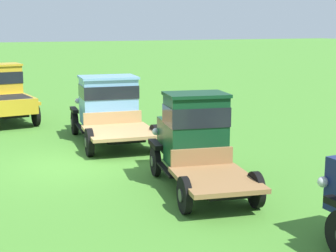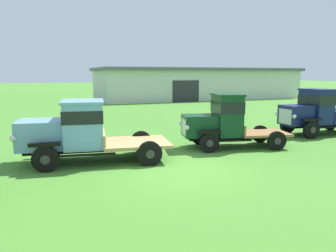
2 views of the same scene
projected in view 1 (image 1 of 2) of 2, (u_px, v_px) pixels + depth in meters
name	position (u px, v px, depth m)	size (l,w,h in m)	color
ground_plane	(74.00, 165.00, 14.49)	(240.00, 240.00, 0.00)	#47842D
vintage_truck_foreground_near	(2.00, 93.00, 21.02)	(4.75, 2.15, 2.35)	black
vintage_truck_second_in_line	(108.00, 105.00, 17.78)	(5.45, 2.87, 2.18)	black
vintage_truck_midrow_center	(194.00, 138.00, 12.62)	(4.74, 2.55, 2.27)	black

